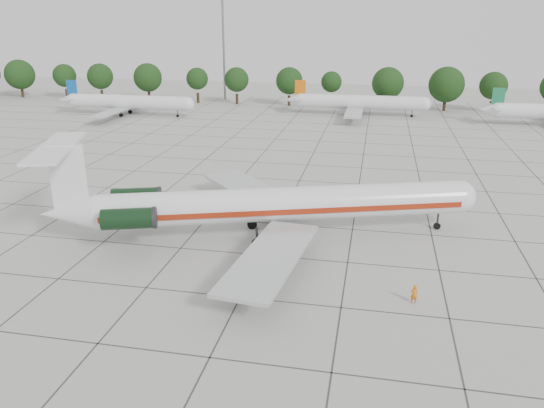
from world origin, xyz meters
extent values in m
plane|color=#AEAEA7|center=(0.00, 0.00, 0.00)|extent=(260.00, 260.00, 0.00)
cube|color=#383838|center=(0.00, 15.00, 0.01)|extent=(170.00, 170.00, 0.02)
cylinder|color=silver|center=(1.31, 4.70, 3.54)|extent=(35.58, 14.67, 3.34)
sphere|color=silver|center=(18.57, 10.46, 3.54)|extent=(3.34, 3.34, 3.34)
cone|color=silver|center=(-18.35, -1.85, 3.54)|extent=(5.85, 4.76, 3.34)
cube|color=maroon|center=(0.77, 6.30, 3.29)|extent=(33.59, 11.25, 0.56)
cube|color=maroon|center=(1.84, 3.10, 3.29)|extent=(33.59, 11.25, 0.56)
cube|color=#B7BABC|center=(-3.97, 12.53, 2.17)|extent=(13.80, 14.21, 0.30)
cube|color=#B7BABC|center=(1.79, -4.73, 2.17)|extent=(6.35, 15.60, 0.30)
cube|color=black|center=(-13.32, 2.22, 3.84)|extent=(2.53, 1.95, 0.25)
cylinder|color=black|center=(-13.54, 2.90, 3.84)|extent=(5.21, 3.36, 1.92)
cube|color=black|center=(-11.88, -2.09, 3.84)|extent=(2.53, 1.95, 0.25)
cylinder|color=black|center=(-11.66, -2.76, 3.84)|extent=(5.21, 3.36, 1.92)
cube|color=silver|center=(-17.87, -1.69, 7.08)|extent=(3.16, 1.29, 6.07)
cube|color=silver|center=(-18.54, -1.92, 9.91)|extent=(6.71, 12.47, 0.22)
cylinder|color=black|center=(16.65, 9.82, 0.96)|extent=(0.26, 0.26, 1.92)
cylinder|color=black|center=(16.65, 9.82, 0.35)|extent=(0.76, 0.49, 0.71)
cylinder|color=black|center=(-2.40, 6.24, 1.31)|extent=(0.31, 0.31, 1.82)
cylinder|color=black|center=(-2.40, 6.24, 0.51)|extent=(1.15, 0.90, 1.01)
cylinder|color=black|center=(-0.74, 1.25, 1.31)|extent=(0.31, 0.31, 1.82)
cylinder|color=black|center=(-0.74, 1.25, 0.51)|extent=(1.15, 0.90, 1.01)
imported|color=orange|center=(13.47, -6.16, 0.78)|extent=(0.65, 0.53, 1.55)
cylinder|color=silver|center=(-44.21, 65.05, 3.00)|extent=(27.20, 3.00, 3.00)
cube|color=#B7BABC|center=(-45.21, 65.05, 1.80)|extent=(3.50, 27.20, 0.25)
cube|color=#0B4D9B|center=(-57.65, 65.05, 5.60)|extent=(2.40, 0.25, 3.60)
cylinder|color=black|center=(-45.21, 67.25, 0.40)|extent=(0.80, 0.45, 0.80)
cylinder|color=black|center=(-45.21, 62.85, 0.40)|extent=(0.80, 0.45, 0.80)
cylinder|color=silver|center=(5.93, 74.93, 3.00)|extent=(27.20, 3.00, 3.00)
cube|color=#B7BABC|center=(4.93, 74.93, 1.80)|extent=(3.50, 27.20, 0.25)
cube|color=#D25E0C|center=(-7.51, 74.93, 5.60)|extent=(2.40, 0.25, 3.60)
cylinder|color=black|center=(4.93, 77.13, 0.40)|extent=(0.80, 0.45, 0.80)
cylinder|color=black|center=(4.93, 72.73, 0.40)|extent=(0.80, 0.45, 0.80)
cube|color=#176943|center=(33.32, 69.84, 5.60)|extent=(2.40, 0.25, 3.60)
cylinder|color=#332114|center=(-84.83, 85.00, 1.25)|extent=(0.70, 0.70, 2.50)
sphere|color=black|center=(-84.83, 85.00, 6.00)|extent=(7.79, 7.79, 7.79)
cylinder|color=#332114|center=(-71.64, 85.00, 1.25)|extent=(0.70, 0.70, 2.50)
sphere|color=black|center=(-71.64, 85.00, 6.00)|extent=(5.94, 5.94, 5.94)
cylinder|color=#332114|center=(-61.45, 85.00, 1.25)|extent=(0.70, 0.70, 2.50)
sphere|color=black|center=(-61.45, 85.00, 6.00)|extent=(6.57, 6.57, 6.57)
cylinder|color=#332114|center=(-48.26, 85.00, 1.25)|extent=(0.70, 0.70, 2.50)
sphere|color=black|center=(-48.26, 85.00, 6.00)|extent=(7.15, 7.15, 7.15)
cylinder|color=#332114|center=(-35.07, 85.00, 1.25)|extent=(0.70, 0.70, 2.50)
sphere|color=black|center=(-35.07, 85.00, 6.00)|extent=(5.43, 5.43, 5.43)
cylinder|color=#332114|center=(-24.88, 85.00, 1.25)|extent=(0.70, 0.70, 2.50)
sphere|color=black|center=(-24.88, 85.00, 6.00)|extent=(5.99, 5.99, 5.99)
cylinder|color=#332114|center=(-11.69, 85.00, 1.25)|extent=(0.70, 0.70, 2.50)
sphere|color=black|center=(-11.69, 85.00, 6.00)|extent=(6.50, 6.50, 6.50)
cylinder|color=#332114|center=(-1.50, 85.00, 1.25)|extent=(0.70, 0.70, 2.50)
sphere|color=black|center=(-1.50, 85.00, 6.00)|extent=(4.93, 4.93, 4.93)
cylinder|color=#332114|center=(11.69, 85.00, 1.25)|extent=(0.70, 0.70, 2.50)
sphere|color=black|center=(11.69, 85.00, 6.00)|extent=(7.40, 7.40, 7.40)
cylinder|color=#332114|center=(24.88, 85.00, 1.25)|extent=(0.70, 0.70, 2.50)
sphere|color=black|center=(24.88, 85.00, 6.00)|extent=(8.08, 8.08, 8.08)
cylinder|color=#332114|center=(35.07, 85.00, 1.25)|extent=(0.70, 0.70, 2.50)
sphere|color=black|center=(35.07, 85.00, 6.00)|extent=(6.17, 6.17, 6.17)
cylinder|color=slate|center=(-30.00, 92.00, 12.50)|extent=(0.56, 0.56, 25.00)
camera|label=1|loc=(9.75, -43.94, 21.28)|focal=35.00mm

